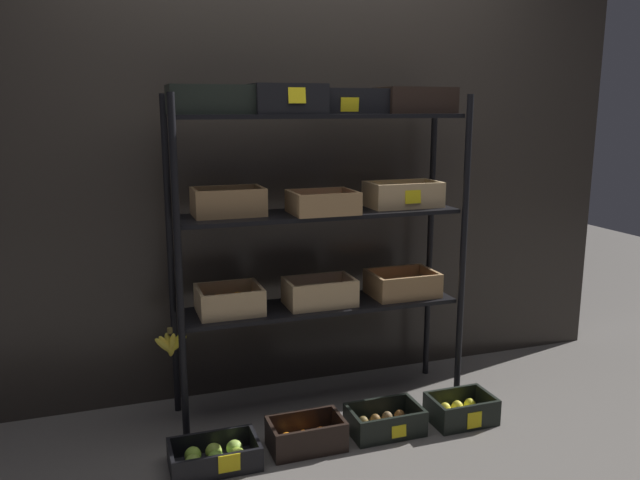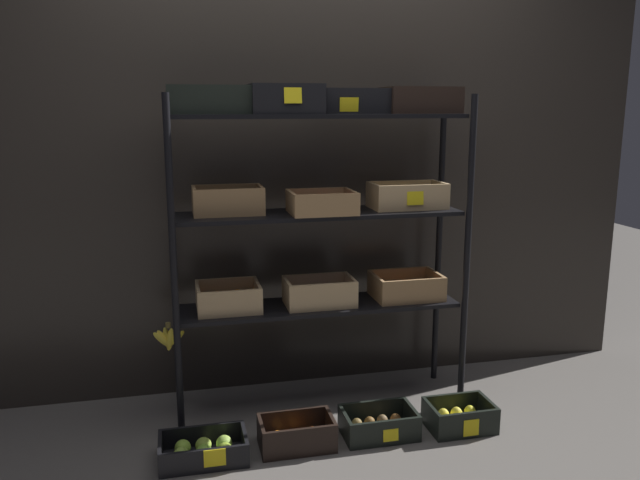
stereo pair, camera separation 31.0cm
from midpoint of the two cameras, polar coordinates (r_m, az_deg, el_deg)
The scene contains 7 objects.
ground_plane at distance 3.38m, azimuth -2.71°, elevation -14.57°, with size 10.00×10.00×0.00m, color #605B56.
storefront_wall at distance 3.39m, azimuth -4.74°, elevation 10.66°, with size 3.81×0.12×2.87m, color #2D2823.
display_rack at distance 3.07m, azimuth -2.86°, elevation 3.48°, with size 1.54×0.37×1.61m.
crate_ground_apple_green at distance 2.91m, azimuth -12.65°, elevation -18.56°, with size 0.38×0.23×0.11m.
crate_ground_tangerine at distance 2.98m, azimuth -4.37°, elevation -17.37°, with size 0.34×0.20×0.14m.
crate_ground_kiwi at distance 3.11m, azimuth 2.91°, elevation -16.15°, with size 0.34×0.23×0.12m.
crate_ground_lemon at distance 3.24m, azimuth 9.85°, elevation -15.00°, with size 0.31×0.22×0.13m.
Camera 1 is at (-0.99, -2.87, 1.50)m, focal length 35.55 mm.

